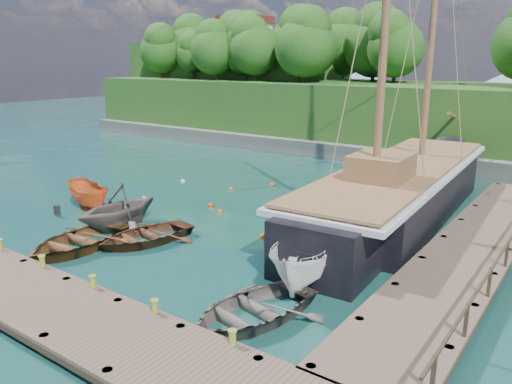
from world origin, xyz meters
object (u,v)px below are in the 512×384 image
at_px(rowboat_1, 119,227).
at_px(rowboat_2, 146,242).
at_px(rowboat_3, 251,320).
at_px(cabin_boat_white, 307,281).
at_px(schooner, 399,194).
at_px(rowboat_0, 78,249).
at_px(motorboat_orange, 90,208).

relative_size(rowboat_1, rowboat_2, 0.99).
distance_m(rowboat_3, cabin_boat_white, 3.54).
xyz_separation_m(rowboat_3, schooner, (-0.21, 13.59, 1.13)).
height_order(rowboat_0, rowboat_2, rowboat_0).
bearing_deg(schooner, rowboat_1, -139.26).
relative_size(rowboat_2, cabin_boat_white, 0.82).
distance_m(rowboat_0, rowboat_3, 9.84).
xyz_separation_m(rowboat_2, motorboat_orange, (-6.66, 1.95, 0.00)).
relative_size(rowboat_0, rowboat_3, 1.05).
xyz_separation_m(rowboat_2, schooner, (7.84, 10.75, 1.13)).
xyz_separation_m(rowboat_0, cabin_boat_white, (9.83, 3.01, 0.00)).
height_order(rowboat_0, schooner, schooner).
bearing_deg(rowboat_1, rowboat_0, -71.29).
relative_size(motorboat_orange, schooner, 0.15).
bearing_deg(rowboat_3, rowboat_2, 173.41).
relative_size(rowboat_2, schooner, 0.16).
xyz_separation_m(rowboat_1, rowboat_3, (10.72, -3.53, 0.00)).
bearing_deg(rowboat_2, rowboat_3, -6.64).
distance_m(motorboat_orange, cabin_boat_white, 14.77).
xyz_separation_m(rowboat_0, motorboat_orange, (-4.89, 4.25, 0.00)).
height_order(rowboat_2, cabin_boat_white, cabin_boat_white).
bearing_deg(schooner, motorboat_orange, -151.76).
relative_size(rowboat_3, schooner, 0.17).
bearing_deg(rowboat_0, cabin_boat_white, 12.05).
xyz_separation_m(rowboat_1, schooner, (10.50, 10.06, 1.13)).
bearing_deg(rowboat_3, schooner, 103.69).
bearing_deg(motorboat_orange, rowboat_1, -90.55).
bearing_deg(cabin_boat_white, schooner, 75.88).
bearing_deg(rowboat_1, schooner, 45.95).
relative_size(rowboat_3, motorboat_orange, 1.12).
distance_m(rowboat_0, cabin_boat_white, 10.28).
bearing_deg(cabin_boat_white, rowboat_3, -105.34).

